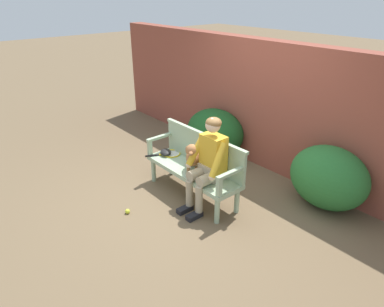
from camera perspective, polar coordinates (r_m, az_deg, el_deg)
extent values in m
plane|color=brown|center=(5.21, 0.00, -6.85)|extent=(40.00, 40.00, 0.00)
cube|color=brown|center=(5.89, 12.60, 7.66)|extent=(8.00, 0.30, 2.09)
ellipsoid|color=#194C1E|center=(6.33, 3.79, 3.52)|extent=(1.15, 0.90, 0.85)
ellipsoid|color=#286B2D|center=(5.12, 21.57, -3.70)|extent=(1.10, 0.84, 0.89)
cube|color=#9EB793|center=(5.00, 0.00, -2.90)|extent=(1.61, 0.49, 0.06)
cylinder|color=#9EB793|center=(5.52, -6.36, -2.75)|extent=(0.07, 0.07, 0.38)
cylinder|color=#9EB793|center=(4.56, 4.16, -9.36)|extent=(0.07, 0.07, 0.38)
cylinder|color=#9EB793|center=(5.71, -3.27, -1.61)|extent=(0.07, 0.07, 0.38)
cylinder|color=#9EB793|center=(4.78, 7.40, -7.65)|extent=(0.07, 0.07, 0.38)
cube|color=#9EB793|center=(5.01, 1.89, 0.48)|extent=(1.61, 0.05, 0.46)
cube|color=#9EB793|center=(4.91, 1.93, 3.13)|extent=(1.65, 0.06, 0.04)
cube|color=#9EB793|center=(5.38, -6.96, 0.81)|extent=(0.06, 0.06, 0.24)
cube|color=#9EB793|center=(5.42, -5.23, 2.75)|extent=(0.06, 0.49, 0.04)
cube|color=#9EB793|center=(4.32, 4.49, -5.66)|extent=(0.06, 0.06, 0.24)
cube|color=#9EB793|center=(4.38, 6.49, -3.17)|extent=(0.06, 0.49, 0.04)
cube|color=black|center=(4.84, -1.17, -9.17)|extent=(0.10, 0.24, 0.07)
cylinder|color=tan|center=(4.76, -0.44, -6.55)|extent=(0.10, 0.10, 0.39)
cylinder|color=tan|center=(4.72, 1.03, -3.26)|extent=(0.15, 0.32, 0.15)
cube|color=black|center=(4.71, 0.40, -10.23)|extent=(0.10, 0.24, 0.07)
cylinder|color=tan|center=(4.63, 1.16, -7.55)|extent=(0.10, 0.10, 0.39)
cylinder|color=tan|center=(4.59, 2.68, -4.18)|extent=(0.15, 0.32, 0.15)
cube|color=tan|center=(4.74, 3.27, -2.89)|extent=(0.32, 0.24, 0.20)
cube|color=gold|center=(4.63, 3.53, 0.01)|extent=(0.34, 0.22, 0.52)
cylinder|color=gold|center=(4.69, 0.72, 0.67)|extent=(0.14, 0.33, 0.45)
sphere|color=beige|center=(4.72, -0.53, -1.84)|extent=(0.09, 0.09, 0.09)
cylinder|color=gold|center=(4.41, 4.30, -1.08)|extent=(0.14, 0.33, 0.45)
sphere|color=beige|center=(4.42, 3.30, -3.93)|extent=(0.09, 0.09, 0.09)
sphere|color=beige|center=(4.46, 3.48, 4.70)|extent=(0.20, 0.20, 0.20)
ellipsoid|color=olive|center=(4.45, 3.59, 5.09)|extent=(0.21, 0.21, 0.14)
cylinder|color=#AD7042|center=(4.90, -0.60, -2.59)|extent=(0.05, 0.05, 0.09)
cylinder|color=#AD7042|center=(4.88, 0.76, -2.70)|extent=(0.05, 0.05, 0.09)
cylinder|color=#AD7042|center=(5.06, -0.21, -1.58)|extent=(0.05, 0.05, 0.09)
cylinder|color=#AD7042|center=(5.05, 1.11, -1.69)|extent=(0.05, 0.05, 0.09)
ellipsoid|color=#AD7042|center=(4.90, 0.27, -0.56)|extent=(0.37, 0.38, 0.26)
sphere|color=#AD7042|center=(4.80, 0.05, -0.92)|extent=(0.15, 0.15, 0.15)
sphere|color=#AD7042|center=(4.70, -0.02, 0.60)|extent=(0.16, 0.16, 0.16)
ellipsoid|color=#AD7042|center=(4.64, -0.17, 0.05)|extent=(0.11, 0.11, 0.06)
ellipsoid|color=#AD7042|center=(4.72, -0.81, 0.60)|extent=(0.06, 0.06, 0.12)
ellipsoid|color=#AD7042|center=(4.70, 0.82, 0.48)|extent=(0.06, 0.06, 0.12)
sphere|color=#AD7042|center=(5.02, 0.56, 0.71)|extent=(0.07, 0.07, 0.07)
torus|color=yellow|center=(5.44, -3.42, 0.01)|extent=(0.38, 0.38, 0.02)
cylinder|color=silver|center=(5.45, -3.42, -0.06)|extent=(0.25, 0.25, 0.00)
cube|color=yellow|center=(5.41, -5.13, -0.16)|extent=(0.06, 0.08, 0.02)
cylinder|color=black|center=(5.39, -6.58, -0.34)|extent=(0.12, 0.21, 0.03)
ellipsoid|color=black|center=(5.40, -4.34, 0.19)|extent=(0.28, 0.26, 0.09)
sphere|color=#CCDB33|center=(4.88, -10.58, -9.35)|extent=(0.07, 0.07, 0.07)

